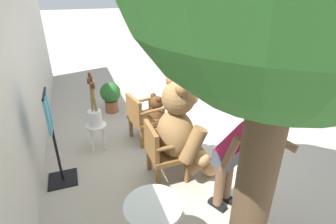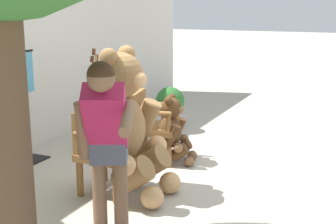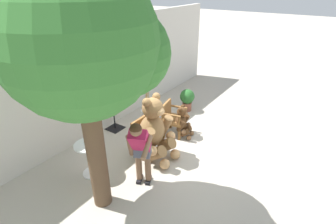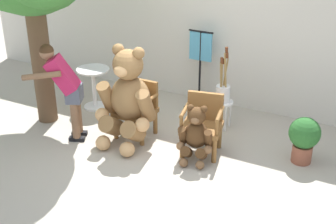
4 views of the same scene
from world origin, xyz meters
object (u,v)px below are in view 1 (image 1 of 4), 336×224
at_px(white_stool, 97,130).
at_px(teddy_bear_small, 158,116).
at_px(clothing_display_stand, 54,137).
at_px(wooden_chair_right, 143,117).
at_px(wooden_chair_left, 163,150).
at_px(person_visitor, 238,149).
at_px(teddy_bear_large, 181,130).
at_px(brush_bucket, 95,114).
at_px(potted_plant, 111,95).

bearing_deg(white_stool, teddy_bear_small, -87.97).
relative_size(teddy_bear_small, white_stool, 1.83).
bearing_deg(white_stool, clothing_display_stand, 138.25).
height_order(wooden_chair_right, clothing_display_stand, clothing_display_stand).
distance_m(wooden_chair_left, wooden_chair_right, 1.09).
bearing_deg(teddy_bear_small, white_stool, 92.03).
distance_m(wooden_chair_left, person_visitor, 1.14).
relative_size(teddy_bear_large, teddy_bear_small, 1.79).
xyz_separation_m(brush_bucket, clothing_display_stand, (-0.66, 0.59, 0.07)).
relative_size(person_visitor, brush_bucket, 1.67).
height_order(white_stool, brush_bucket, brush_bucket).
distance_m(person_visitor, potted_plant, 3.51).
bearing_deg(clothing_display_stand, teddy_bear_small, -67.52).
height_order(teddy_bear_small, person_visitor, person_visitor).
height_order(wooden_chair_right, person_visitor, person_visitor).
bearing_deg(person_visitor, clothing_display_stand, 57.04).
xyz_separation_m(teddy_bear_large, clothing_display_stand, (0.42, 1.66, -0.02)).
bearing_deg(white_stool, potted_plant, -17.90).
height_order(wooden_chair_left, brush_bucket, brush_bucket).
xyz_separation_m(white_stool, potted_plant, (1.39, -0.45, 0.04)).
height_order(wooden_chair_left, potted_plant, wooden_chair_left).
relative_size(wooden_chair_right, teddy_bear_large, 0.57).
xyz_separation_m(teddy_bear_large, teddy_bear_small, (1.12, -0.02, -0.33)).
xyz_separation_m(teddy_bear_small, brush_bucket, (-0.04, 1.10, 0.24)).
bearing_deg(person_visitor, teddy_bear_large, 20.56).
distance_m(person_visitor, white_stool, 2.47).
relative_size(wooden_chair_left, teddy_bear_small, 1.02).
xyz_separation_m(teddy_bear_small, person_visitor, (-1.99, -0.30, 0.49)).
bearing_deg(person_visitor, teddy_bear_small, 8.71).
height_order(teddy_bear_large, potted_plant, teddy_bear_large).
relative_size(wooden_chair_left, potted_plant, 1.26).
bearing_deg(teddy_bear_large, teddy_bear_small, -1.20).
bearing_deg(clothing_display_stand, teddy_bear_large, -104.07).
bearing_deg(potted_plant, wooden_chair_left, -171.58).
height_order(teddy_bear_small, clothing_display_stand, clothing_display_stand).
bearing_deg(brush_bucket, teddy_bear_small, -88.00).
height_order(wooden_chair_right, teddy_bear_large, teddy_bear_large).
distance_m(wooden_chair_left, brush_bucket, 1.36).
distance_m(teddy_bear_small, brush_bucket, 1.12).
distance_m(white_stool, clothing_display_stand, 0.96).
relative_size(brush_bucket, potted_plant, 1.32).
xyz_separation_m(teddy_bear_large, brush_bucket, (1.08, 1.07, -0.08)).
bearing_deg(teddy_bear_large, wooden_chair_right, 13.44).
height_order(potted_plant, clothing_display_stand, clothing_display_stand).
xyz_separation_m(teddy_bear_small, potted_plant, (1.35, 0.65, -0.02)).
bearing_deg(potted_plant, brush_bucket, 162.19).
distance_m(brush_bucket, potted_plant, 1.48).
distance_m(wooden_chair_left, potted_plant, 2.49).
distance_m(white_stool, potted_plant, 1.46).
distance_m(wooden_chair_right, white_stool, 0.82).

